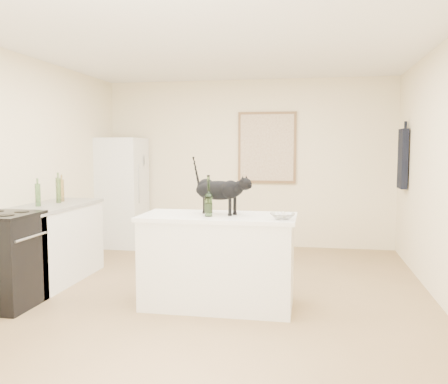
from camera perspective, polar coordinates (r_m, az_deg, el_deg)
floor at (r=5.01m, az=-1.41°, el=-12.67°), size 5.50×5.50×0.00m
ceiling at (r=4.88m, az=-1.49°, el=17.78°), size 5.50×5.50×0.00m
wall_back at (r=7.48m, az=2.89°, el=3.43°), size 4.50×0.00×4.50m
wall_front at (r=2.16m, az=-16.59°, el=-1.50°), size 4.50×0.00×4.50m
wall_left at (r=5.68m, az=-24.29°, el=2.36°), size 0.00×5.50×5.50m
island_base at (r=4.68m, az=-0.72°, el=-8.48°), size 1.44×0.67×0.86m
island_top at (r=4.60m, az=-0.73°, el=-3.03°), size 1.50×0.70×0.04m
left_cabinets at (r=5.87m, az=-19.87°, el=-5.97°), size 0.60×1.40×0.86m
left_countertop at (r=5.80m, az=-20.01°, el=-1.60°), size 0.62×1.44×0.04m
stove at (r=5.13m, az=-24.98°, el=-7.54°), size 0.60×0.60×0.90m
fridge at (r=7.63m, az=-12.21°, el=-0.03°), size 0.68×0.68×1.70m
artwork_frame at (r=7.41m, az=5.18°, el=5.33°), size 0.90×0.03×1.10m
artwork_canvas at (r=7.40m, az=5.16°, el=5.33°), size 0.82×0.00×1.02m
hanging_garment at (r=6.82m, az=20.68°, el=3.75°), size 0.08×0.34×0.80m
black_cat at (r=4.64m, az=-0.65°, el=-0.10°), size 0.62×0.40×0.42m
wine_bottle at (r=4.49m, az=-1.88°, el=-0.76°), size 0.09×0.09×0.34m
glass_bowl at (r=4.35m, az=7.03°, el=-2.90°), size 0.26×0.26×0.06m
fridge_paper at (r=7.60m, az=-9.50°, el=3.77°), size 0.05×0.12×0.17m
counter_bottle_cluster at (r=5.87m, az=-19.83°, el=0.02°), size 0.12×0.54×0.30m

